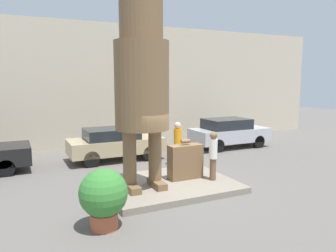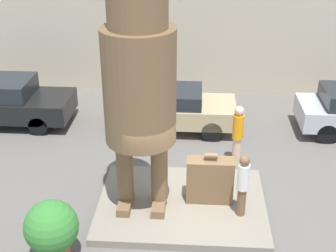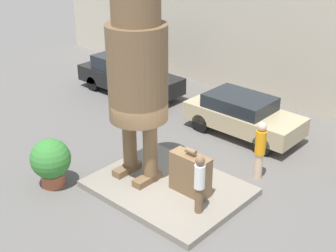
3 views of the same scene
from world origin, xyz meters
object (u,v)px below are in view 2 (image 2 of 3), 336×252
Objects in this scene: giant_suitcase at (210,180)px; worker_hivis at (238,133)px; tourist at (243,183)px; planter_pot at (52,229)px; statue_figure at (139,70)px; parked_car_tan at (172,108)px; parked_car_black at (0,100)px.

worker_hivis is (0.82, 2.16, 0.22)m from giant_suitcase.
tourist reaches higher than planter_pot.
statue_figure is 4.47× the size of giant_suitcase.
giant_suitcase is 2.32m from worker_hivis.
parked_car_tan is (-1.92, 4.81, -0.31)m from tourist.
giant_suitcase is 0.93× the size of planter_pot.
statue_figure is 7.66m from parked_car_black.
planter_pot is (-4.08, -1.59, -0.27)m from tourist.
statue_figure is 4.15× the size of planter_pot.
planter_pot is at bearing -132.46° from statue_figure.
giant_suitcase is at bearing 143.60° from tourist.
parked_car_tan is 2.81× the size of planter_pot.
parked_car_black reaches higher than giant_suitcase.
statue_figure is at bearing -40.87° from parked_car_black.
tourist is 1.12× the size of planter_pot.
worker_hivis is at bearing 45.97° from planter_pot.
parked_car_black is at bearing 139.13° from statue_figure.
tourist is 4.39m from planter_pot.
parked_car_tan is at bearing 71.36° from planter_pot.
parked_car_black is 7.47m from planter_pot.
giant_suitcase is at bearing 32.64° from planter_pot.
statue_figure reaches higher than parked_car_black.
parked_car_tan is 6.75m from planter_pot.
statue_figure reaches higher than tourist.
worker_hivis reaches higher than parked_car_black.
planter_pot is at bearing -108.64° from parked_car_tan.
parked_car_tan is (0.46, 4.54, -2.93)m from statue_figure.
parked_car_black is at bearing 119.46° from planter_pot.
parked_car_black is at bearing 147.63° from tourist.
tourist is (2.38, -0.27, -2.62)m from statue_figure.
giant_suitcase is 3.96m from planter_pot.
planter_pot is (3.67, -6.50, -0.02)m from parked_car_black.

